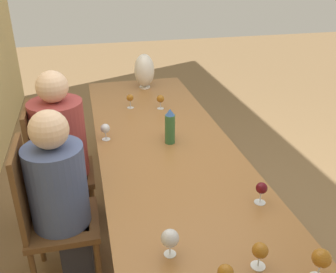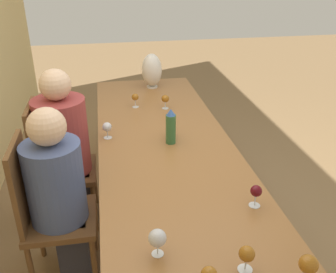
{
  "view_description": "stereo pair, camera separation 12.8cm",
  "coord_description": "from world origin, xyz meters",
  "px_view_note": "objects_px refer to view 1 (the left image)",
  "views": [
    {
      "loc": [
        -2.26,
        0.53,
        1.99
      ],
      "look_at": [
        -0.02,
        0.0,
        0.85
      ],
      "focal_mm": 40.0,
      "sensor_mm": 36.0,
      "label": 1
    },
    {
      "loc": [
        -2.29,
        0.4,
        1.99
      ],
      "look_at": [
        -0.02,
        0.0,
        0.85
      ],
      "focal_mm": 40.0,
      "sensor_mm": 36.0,
      "label": 2
    }
  ],
  "objects_px": {
    "wine_glass_1": "(130,98)",
    "wine_glass_7": "(321,259)",
    "chair_far": "(53,166)",
    "person_far": "(63,149)",
    "wine_glass_4": "(260,251)",
    "person_near": "(62,196)",
    "chair_near": "(48,214)",
    "wine_glass_6": "(160,99)",
    "wine_glass_0": "(262,189)",
    "wine_glass_5": "(170,239)",
    "water_bottle": "(170,127)",
    "wine_glass_2": "(105,129)",
    "vase": "(144,71)",
    "wine_glass_3": "(225,273)",
    "water_tumbler": "(170,131)"
  },
  "relations": [
    {
      "from": "wine_glass_7",
      "to": "chair_far",
      "type": "xyz_separation_m",
      "value": [
        1.58,
        1.18,
        -0.32
      ]
    },
    {
      "from": "chair_near",
      "to": "vase",
      "type": "bearing_deg",
      "value": -28.85
    },
    {
      "from": "vase",
      "to": "wine_glass_6",
      "type": "distance_m",
      "value": 0.6
    },
    {
      "from": "person_near",
      "to": "wine_glass_3",
      "type": "bearing_deg",
      "value": -144.53
    },
    {
      "from": "wine_glass_6",
      "to": "water_bottle",
      "type": "bearing_deg",
      "value": 173.8
    },
    {
      "from": "wine_glass_0",
      "to": "wine_glass_7",
      "type": "height_order",
      "value": "wine_glass_7"
    },
    {
      "from": "wine_glass_5",
      "to": "person_far",
      "type": "height_order",
      "value": "person_far"
    },
    {
      "from": "chair_near",
      "to": "wine_glass_6",
      "type": "bearing_deg",
      "value": -42.09
    },
    {
      "from": "water_bottle",
      "to": "wine_glass_4",
      "type": "xyz_separation_m",
      "value": [
        -1.25,
        -0.1,
        -0.04
      ]
    },
    {
      "from": "wine_glass_1",
      "to": "wine_glass_3",
      "type": "distance_m",
      "value": 2.06
    },
    {
      "from": "wine_glass_7",
      "to": "person_near",
      "type": "distance_m",
      "value": 1.48
    },
    {
      "from": "chair_near",
      "to": "wine_glass_4",
      "type": "bearing_deg",
      "value": -132.28
    },
    {
      "from": "wine_glass_4",
      "to": "wine_glass_5",
      "type": "height_order",
      "value": "wine_glass_5"
    },
    {
      "from": "wine_glass_1",
      "to": "wine_glass_6",
      "type": "distance_m",
      "value": 0.27
    },
    {
      "from": "wine_glass_4",
      "to": "wine_glass_6",
      "type": "relative_size",
      "value": 1.0
    },
    {
      "from": "wine_glass_3",
      "to": "person_near",
      "type": "distance_m",
      "value": 1.18
    },
    {
      "from": "person_far",
      "to": "wine_glass_1",
      "type": "bearing_deg",
      "value": -48.29
    },
    {
      "from": "wine_glass_2",
      "to": "wine_glass_5",
      "type": "bearing_deg",
      "value": -171.41
    },
    {
      "from": "chair_far",
      "to": "person_far",
      "type": "xyz_separation_m",
      "value": [
        0.0,
        -0.09,
        0.14
      ]
    },
    {
      "from": "wine_glass_1",
      "to": "wine_glass_7",
      "type": "xyz_separation_m",
      "value": [
        -2.1,
        -0.5,
        0.02
      ]
    },
    {
      "from": "water_bottle",
      "to": "wine_glass_5",
      "type": "height_order",
      "value": "water_bottle"
    },
    {
      "from": "wine_glass_5",
      "to": "wine_glass_1",
      "type": "bearing_deg",
      "value": -2.33
    },
    {
      "from": "water_bottle",
      "to": "wine_glass_6",
      "type": "distance_m",
      "value": 0.66
    },
    {
      "from": "wine_glass_4",
      "to": "chair_near",
      "type": "xyz_separation_m",
      "value": [
        0.87,
        0.96,
        -0.3
      ]
    },
    {
      "from": "water_tumbler",
      "to": "wine_glass_2",
      "type": "distance_m",
      "value": 0.47
    },
    {
      "from": "wine_glass_6",
      "to": "person_far",
      "type": "xyz_separation_m",
      "value": [
        -0.44,
        0.84,
        -0.16
      ]
    },
    {
      "from": "wine_glass_7",
      "to": "chair_near",
      "type": "distance_m",
      "value": 1.57
    },
    {
      "from": "wine_glass_7",
      "to": "water_bottle",
      "type": "bearing_deg",
      "value": 13.06
    },
    {
      "from": "water_bottle",
      "to": "wine_glass_1",
      "type": "xyz_separation_m",
      "value": [
        0.74,
        0.19,
        -0.04
      ]
    },
    {
      "from": "vase",
      "to": "person_near",
      "type": "distance_m",
      "value": 1.83
    },
    {
      "from": "wine_glass_4",
      "to": "person_near",
      "type": "bearing_deg",
      "value": 44.79
    },
    {
      "from": "wine_glass_0",
      "to": "wine_glass_5",
      "type": "height_order",
      "value": "wine_glass_5"
    },
    {
      "from": "wine_glass_2",
      "to": "wine_glass_0",
      "type": "bearing_deg",
      "value": -141.98
    },
    {
      "from": "person_far",
      "to": "water_bottle",
      "type": "bearing_deg",
      "value": -105.98
    },
    {
      "from": "chair_near",
      "to": "person_far",
      "type": "height_order",
      "value": "person_far"
    },
    {
      "from": "water_bottle",
      "to": "wine_glass_2",
      "type": "xyz_separation_m",
      "value": [
        0.16,
        0.45,
        -0.04
      ]
    },
    {
      "from": "water_tumbler",
      "to": "wine_glass_3",
      "type": "height_order",
      "value": "wine_glass_3"
    },
    {
      "from": "chair_near",
      "to": "chair_far",
      "type": "distance_m",
      "value": 0.59
    },
    {
      "from": "wine_glass_7",
      "to": "wine_glass_6",
      "type": "bearing_deg",
      "value": 6.91
    },
    {
      "from": "wine_glass_7",
      "to": "chair_far",
      "type": "height_order",
      "value": "chair_far"
    },
    {
      "from": "water_tumbler",
      "to": "wine_glass_1",
      "type": "bearing_deg",
      "value": 17.94
    },
    {
      "from": "wine_glass_0",
      "to": "wine_glass_4",
      "type": "relative_size",
      "value": 1.01
    },
    {
      "from": "wine_glass_0",
      "to": "wine_glass_7",
      "type": "xyz_separation_m",
      "value": [
        -0.55,
        -0.0,
        0.02
      ]
    },
    {
      "from": "wine_glass_1",
      "to": "wine_glass_4",
      "type": "relative_size",
      "value": 1.0
    },
    {
      "from": "vase",
      "to": "chair_far",
      "type": "relative_size",
      "value": 0.34
    },
    {
      "from": "person_far",
      "to": "chair_far",
      "type": "bearing_deg",
      "value": 90.0
    },
    {
      "from": "person_far",
      "to": "wine_glass_0",
      "type": "bearing_deg",
      "value": -133.83
    },
    {
      "from": "water_bottle",
      "to": "chair_near",
      "type": "bearing_deg",
      "value": 113.43
    },
    {
      "from": "person_far",
      "to": "wine_glass_6",
      "type": "bearing_deg",
      "value": -62.31
    },
    {
      "from": "person_near",
      "to": "person_far",
      "type": "xyz_separation_m",
      "value": [
        0.59,
        -0.0,
        0.02
      ]
    }
  ]
}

